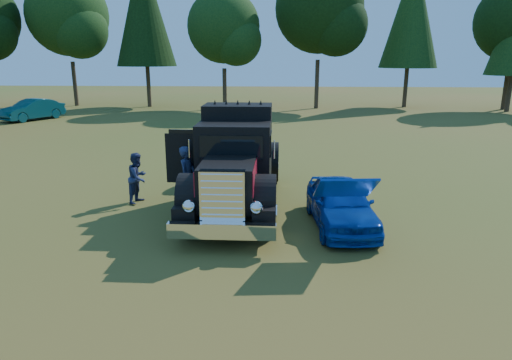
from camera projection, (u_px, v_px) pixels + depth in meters
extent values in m
plane|color=#355318|center=(241.00, 238.00, 11.43)|extent=(120.00, 120.00, 0.00)
cylinder|color=#2D2116|center=(75.00, 84.00, 41.75)|extent=(0.36, 0.36, 3.96)
sphere|color=black|center=(68.00, 15.00, 40.19)|extent=(7.04, 7.04, 7.04)
sphere|color=black|center=(80.00, 30.00, 39.62)|extent=(4.84, 4.84, 4.84)
cylinder|color=#2D2116|center=(148.00, 80.00, 40.79)|extent=(0.36, 0.36, 4.68)
cone|color=black|center=(144.00, 8.00, 39.19)|extent=(5.20, 5.20, 9.75)
cylinder|color=#2D2116|center=(225.00, 89.00, 39.62)|extent=(0.36, 0.36, 3.42)
sphere|color=black|center=(224.00, 26.00, 38.27)|extent=(6.08, 6.08, 6.08)
sphere|color=black|center=(236.00, 40.00, 37.78)|extent=(4.18, 4.18, 4.18)
cylinder|color=#2D2116|center=(317.00, 84.00, 39.58)|extent=(0.36, 0.36, 4.14)
sphere|color=black|center=(319.00, 8.00, 37.95)|extent=(7.36, 7.36, 7.36)
sphere|color=black|center=(337.00, 25.00, 37.35)|extent=(5.06, 5.06, 5.06)
cylinder|color=#2D2116|center=(406.00, 82.00, 40.54)|extent=(0.36, 0.36, 4.50)
cone|color=black|center=(412.00, 11.00, 39.00)|extent=(5.00, 5.00, 9.38)
cylinder|color=#2D2116|center=(506.00, 88.00, 38.79)|extent=(0.36, 0.36, 3.60)
cylinder|color=#2D2116|center=(510.00, 88.00, 37.23)|extent=(0.36, 0.36, 3.85)
cylinder|color=black|center=(187.00, 212.00, 11.69)|extent=(0.32, 1.10, 1.10)
cylinder|color=black|center=(269.00, 214.00, 11.58)|extent=(0.32, 1.10, 1.10)
cylinder|color=black|center=(214.00, 168.00, 16.32)|extent=(0.32, 1.10, 1.10)
cylinder|color=black|center=(273.00, 169.00, 16.21)|extent=(0.32, 1.10, 1.10)
cylinder|color=black|center=(223.00, 168.00, 16.30)|extent=(0.32, 1.10, 1.10)
cylinder|color=black|center=(264.00, 169.00, 16.22)|extent=(0.32, 1.10, 1.10)
cube|color=black|center=(238.00, 183.00, 14.12)|extent=(1.60, 6.40, 0.28)
cube|color=white|center=(222.00, 231.00, 10.43)|extent=(2.50, 0.22, 0.36)
cube|color=white|center=(223.00, 198.00, 10.54)|extent=(1.05, 0.30, 1.30)
cube|color=black|center=(228.00, 183.00, 11.54)|extent=(1.35, 1.80, 1.10)
cube|color=maroon|center=(201.00, 175.00, 11.52)|extent=(0.02, 1.80, 0.60)
cube|color=maroon|center=(255.00, 176.00, 11.45)|extent=(0.02, 1.80, 0.60)
cylinder|color=black|center=(191.00, 197.00, 11.58)|extent=(0.55, 1.24, 1.24)
cylinder|color=black|center=(265.00, 198.00, 11.48)|extent=(0.55, 1.24, 1.24)
sphere|color=white|center=(189.00, 206.00, 10.57)|extent=(0.32, 0.32, 0.32)
sphere|color=white|center=(256.00, 208.00, 10.48)|extent=(0.32, 0.32, 0.32)
cube|color=black|center=(234.00, 160.00, 12.97)|extent=(2.05, 1.30, 2.10)
cube|color=black|center=(231.00, 148.00, 12.19)|extent=(1.70, 0.05, 0.65)
cube|color=black|center=(238.00, 145.00, 14.17)|extent=(2.05, 1.30, 2.50)
cube|color=black|center=(243.00, 159.00, 15.97)|extent=(2.00, 2.00, 0.35)
cube|color=black|center=(184.00, 159.00, 13.67)|extent=(1.10, 0.14, 1.50)
cube|color=#8E3C14|center=(184.00, 163.00, 13.75)|extent=(0.85, 0.08, 0.75)
imported|color=#0812B8|center=(341.00, 203.00, 12.10)|extent=(1.84, 3.86, 1.27)
cube|color=#0812B8|center=(345.00, 188.00, 10.24)|extent=(1.38, 1.04, 0.67)
imported|color=#20254A|center=(188.00, 178.00, 13.43)|extent=(0.62, 0.79, 1.89)
imported|color=#22234F|center=(138.00, 178.00, 14.08)|extent=(0.77, 0.89, 1.58)
imported|color=#093734|center=(32.00, 110.00, 32.53)|extent=(3.39, 4.71, 1.48)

